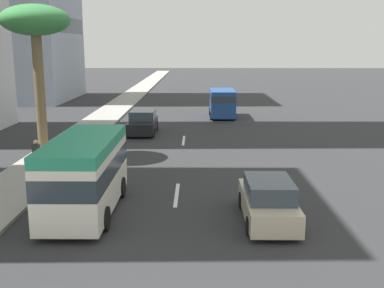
{
  "coord_description": "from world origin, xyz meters",
  "views": [
    {
      "loc": [
        -4.6,
        -0.8,
        6.21
      ],
      "look_at": [
        17.4,
        -0.63,
        1.56
      ],
      "focal_mm": 43.55,
      "sensor_mm": 36.0,
      "label": 1
    }
  ],
  "objects_px": {
    "pedestrian_by_tree": "(36,155)",
    "palm_tree": "(35,26)",
    "car_third": "(268,201)",
    "minibus_second": "(85,172)",
    "car_fourth": "(143,123)",
    "van_lead": "(222,102)"
  },
  "relations": [
    {
      "from": "pedestrian_by_tree",
      "to": "palm_tree",
      "type": "distance_m",
      "value": 7.24
    },
    {
      "from": "car_third",
      "to": "palm_tree",
      "type": "xyz_separation_m",
      "value": [
        9.54,
        11.15,
        6.47
      ]
    },
    {
      "from": "minibus_second",
      "to": "car_third",
      "type": "distance_m",
      "value": 6.86
    },
    {
      "from": "car_fourth",
      "to": "pedestrian_by_tree",
      "type": "xyz_separation_m",
      "value": [
        -11.33,
        3.86,
        0.27
      ]
    },
    {
      "from": "palm_tree",
      "to": "minibus_second",
      "type": "bearing_deg",
      "value": -152.95
    },
    {
      "from": "car_third",
      "to": "pedestrian_by_tree",
      "type": "relative_size",
      "value": 2.61
    },
    {
      "from": "car_fourth",
      "to": "pedestrian_by_tree",
      "type": "relative_size",
      "value": 2.61
    },
    {
      "from": "car_third",
      "to": "palm_tree",
      "type": "height_order",
      "value": "palm_tree"
    },
    {
      "from": "minibus_second",
      "to": "palm_tree",
      "type": "xyz_separation_m",
      "value": [
        8.62,
        4.4,
        5.65
      ]
    },
    {
      "from": "car_third",
      "to": "car_fourth",
      "type": "bearing_deg",
      "value": 20.52
    },
    {
      "from": "minibus_second",
      "to": "pedestrian_by_tree",
      "type": "distance_m",
      "value": 6.08
    },
    {
      "from": "car_third",
      "to": "palm_tree",
      "type": "relative_size",
      "value": 0.52
    },
    {
      "from": "minibus_second",
      "to": "pedestrian_by_tree",
      "type": "relative_size",
      "value": 3.77
    },
    {
      "from": "van_lead",
      "to": "pedestrian_by_tree",
      "type": "distance_m",
      "value": 21.57
    },
    {
      "from": "van_lead",
      "to": "pedestrian_by_tree",
      "type": "bearing_deg",
      "value": 152.33
    },
    {
      "from": "car_third",
      "to": "car_fourth",
      "type": "xyz_separation_m",
      "value": [
        17.17,
        6.43,
        0.03
      ]
    },
    {
      "from": "pedestrian_by_tree",
      "to": "car_third",
      "type": "bearing_deg",
      "value": -18.01
    },
    {
      "from": "van_lead",
      "to": "pedestrian_by_tree",
      "type": "xyz_separation_m",
      "value": [
        -19.1,
        10.02,
        -0.33
      ]
    },
    {
      "from": "van_lead",
      "to": "pedestrian_by_tree",
      "type": "relative_size",
      "value": 2.8
    },
    {
      "from": "minibus_second",
      "to": "pedestrian_by_tree",
      "type": "height_order",
      "value": "minibus_second"
    },
    {
      "from": "car_fourth",
      "to": "van_lead",
      "type": "bearing_deg",
      "value": 141.62
    },
    {
      "from": "minibus_second",
      "to": "car_third",
      "type": "xyz_separation_m",
      "value": [
        -0.92,
        -6.75,
        -0.82
      ]
    }
  ]
}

